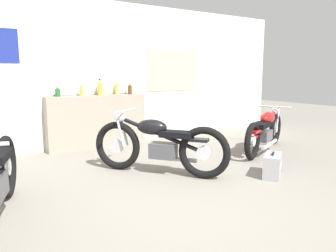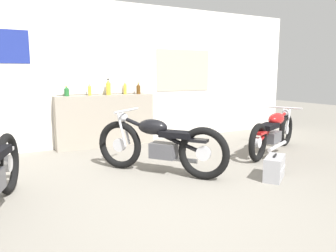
{
  "view_description": "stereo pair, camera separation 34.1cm",
  "coord_description": "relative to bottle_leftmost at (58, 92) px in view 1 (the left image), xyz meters",
  "views": [
    {
      "loc": [
        -1.91,
        -2.69,
        1.41
      ],
      "look_at": [
        0.47,
        1.05,
        0.7
      ],
      "focal_mm": 35.0,
      "sensor_mm": 36.0,
      "label": 1
    },
    {
      "loc": [
        -1.62,
        -2.86,
        1.41
      ],
      "look_at": [
        0.47,
        1.05,
        0.7
      ],
      "focal_mm": 35.0,
      "sensor_mm": 36.0,
      "label": 2
    }
  ],
  "objects": [
    {
      "name": "motorcycle_black",
      "position": [
        0.83,
        -2.11,
        -0.66
      ],
      "size": [
        1.32,
        1.66,
        0.9
      ],
      "color": "black",
      "rests_on": "ground_plane"
    },
    {
      "name": "bottle_center",
      "position": [
        0.78,
        -0.03,
        0.06
      ],
      "size": [
        0.09,
        0.09,
        0.31
      ],
      "color": "gold",
      "rests_on": "sill_counter"
    },
    {
      "name": "bottle_leftmost",
      "position": [
        0.0,
        0.0,
        0.0
      ],
      "size": [
        0.09,
        0.09,
        0.19
      ],
      "color": "#23662D",
      "rests_on": "sill_counter"
    },
    {
      "name": "sill_counter",
      "position": [
        0.72,
        -0.01,
        -0.59
      ],
      "size": [
        1.91,
        0.28,
        1.0
      ],
      "color": "gray",
      "rests_on": "ground_plane"
    },
    {
      "name": "bottle_right_center",
      "position": [
        1.15,
        0.03,
        0.04
      ],
      "size": [
        0.06,
        0.06,
        0.27
      ],
      "color": "gold",
      "rests_on": "sill_counter"
    },
    {
      "name": "ground_plane",
      "position": [
        0.42,
        -3.29,
        -1.09
      ],
      "size": [
        24.0,
        24.0,
        0.0
      ],
      "primitive_type": "plane",
      "color": "gray"
    },
    {
      "name": "motorcycle_red",
      "position": [
        3.19,
        -1.97,
        -0.7
      ],
      "size": [
        1.95,
        1.06,
        0.78
      ],
      "color": "black",
      "rests_on": "ground_plane"
    },
    {
      "name": "hard_case_silver",
      "position": [
        2.08,
        -3.07,
        -0.93
      ],
      "size": [
        0.52,
        0.45,
        0.34
      ],
      "color": "#9E9EA3",
      "rests_on": "ground_plane"
    },
    {
      "name": "wall_back",
      "position": [
        0.44,
        0.17,
        0.32
      ],
      "size": [
        10.0,
        0.07,
        2.8
      ],
      "color": "silver",
      "rests_on": "ground_plane"
    },
    {
      "name": "bottle_rightmost",
      "position": [
        1.4,
        -0.05,
        0.02
      ],
      "size": [
        0.08,
        0.08,
        0.23
      ],
      "color": "#5B3814",
      "rests_on": "sill_counter"
    },
    {
      "name": "bottle_left_center",
      "position": [
        0.41,
        -0.04,
        0.02
      ],
      "size": [
        0.06,
        0.06,
        0.24
      ],
      "color": "gold",
      "rests_on": "sill_counter"
    }
  ]
}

